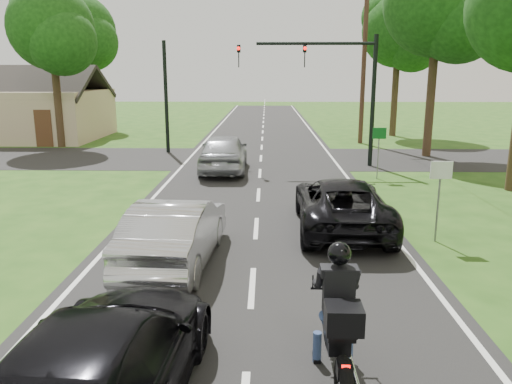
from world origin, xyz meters
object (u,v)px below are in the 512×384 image
(silver_sedan, at_px, (176,231))
(silver_suv, at_px, (224,152))
(traffic_signal, at_px, (333,77))
(dark_car_behind, at_px, (101,367))
(dark_suv, at_px, (341,204))
(utility_pole_far, at_px, (364,60))
(motorcycle_rider, at_px, (338,326))
(sign_green, at_px, (379,141))
(sign_white, at_px, (440,182))

(silver_sedan, xyz_separation_m, silver_suv, (0.15, 11.12, 0.09))
(traffic_signal, bearing_deg, dark_car_behind, -105.72)
(dark_suv, relative_size, silver_sedan, 1.13)
(silver_sedan, bearing_deg, utility_pole_far, -107.16)
(utility_pole_far, bearing_deg, motorcycle_rider, -101.07)
(silver_sedan, bearing_deg, traffic_signal, -108.03)
(silver_suv, xyz_separation_m, utility_pole_far, (7.82, 9.58, 4.22))
(silver_sedan, height_order, sign_green, sign_green)
(dark_suv, bearing_deg, sign_green, -108.63)
(dark_suv, xyz_separation_m, silver_suv, (-3.99, 8.42, 0.13))
(dark_car_behind, relative_size, utility_pole_far, 0.51)
(silver_sedan, relative_size, sign_green, 2.17)
(dark_suv, bearing_deg, utility_pole_far, -100.74)
(motorcycle_rider, bearing_deg, utility_pole_far, 79.60)
(traffic_signal, xyz_separation_m, utility_pole_far, (2.86, 8.00, 0.95))
(dark_car_behind, xyz_separation_m, sign_green, (6.65, 15.05, 0.84))
(utility_pole_far, height_order, sign_green, utility_pole_far)
(dark_suv, xyz_separation_m, sign_green, (2.53, 6.98, 0.86))
(dark_car_behind, relative_size, sign_green, 2.41)
(motorcycle_rider, relative_size, sign_green, 1.12)
(dark_car_behind, bearing_deg, motorcycle_rider, -158.34)
(dark_suv, height_order, silver_suv, silver_suv)
(dark_car_behind, height_order, sign_green, sign_green)
(utility_pole_far, xyz_separation_m, sign_green, (-1.30, -11.02, -3.49))
(dark_suv, bearing_deg, silver_suv, -63.36)
(dark_car_behind, bearing_deg, silver_sedan, -86.05)
(motorcycle_rider, xyz_separation_m, dark_car_behind, (-3.04, -0.99, -0.05))
(dark_car_behind, height_order, traffic_signal, traffic_signal)
(motorcycle_rider, bearing_deg, sign_green, 76.28)
(silver_sedan, distance_m, dark_car_behind, 5.37)
(dark_car_behind, relative_size, sign_white, 2.41)
(traffic_signal, bearing_deg, silver_suv, -162.38)
(silver_suv, distance_m, utility_pole_far, 13.07)
(motorcycle_rider, height_order, dark_car_behind, motorcycle_rider)
(dark_car_behind, distance_m, sign_green, 16.47)
(silver_sedan, relative_size, dark_car_behind, 0.90)
(dark_suv, distance_m, sign_white, 2.68)
(dark_suv, bearing_deg, motorcycle_rider, 82.59)
(silver_sedan, height_order, silver_suv, silver_suv)
(silver_sedan, relative_size, silver_suv, 0.92)
(utility_pole_far, bearing_deg, dark_suv, -102.00)
(traffic_signal, height_order, sign_white, traffic_signal)
(motorcycle_rider, relative_size, silver_suv, 0.48)
(silver_suv, bearing_deg, sign_green, 166.89)
(dark_car_behind, bearing_deg, sign_white, -128.81)
(motorcycle_rider, relative_size, utility_pole_far, 0.24)
(silver_suv, height_order, utility_pole_far, utility_pole_far)
(motorcycle_rider, distance_m, sign_white, 7.00)
(traffic_signal, relative_size, sign_white, 3.00)
(motorcycle_rider, distance_m, traffic_signal, 17.52)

